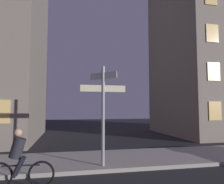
{
  "coord_description": "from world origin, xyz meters",
  "views": [
    {
      "loc": [
        -2.62,
        -2.01,
        2.18
      ],
      "look_at": [
        -0.99,
        5.68,
        2.78
      ],
      "focal_mm": 34.07,
      "sensor_mm": 36.0,
      "label": 1
    }
  ],
  "objects": [
    {
      "name": "cyclist",
      "position": [
        -3.89,
        4.33,
        0.75
      ],
      "size": [
        1.82,
        0.35,
        1.61
      ],
      "color": "black",
      "rests_on": "ground_plane"
    },
    {
      "name": "signpost",
      "position": [
        -1.34,
        5.6,
        2.25
      ],
      "size": [
        1.66,
        0.85,
        3.57
      ],
      "color": "gray",
      "rests_on": "sidewalk_kerb"
    },
    {
      "name": "sidewalk_kerb",
      "position": [
        0.0,
        6.73,
        0.07
      ],
      "size": [
        40.0,
        3.18,
        0.14
      ],
      "primitive_type": "cube",
      "color": "#9E9991",
      "rests_on": "ground_plane"
    }
  ]
}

